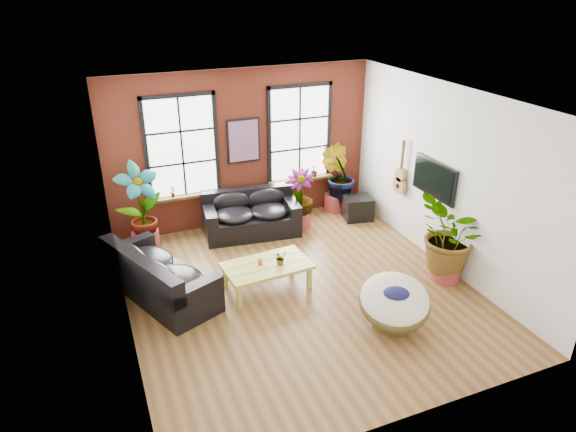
# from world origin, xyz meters

# --- Properties ---
(room) EXTENTS (6.04, 6.54, 3.54)m
(room) POSITION_xyz_m (0.00, 0.15, 1.75)
(room) COLOR brown
(room) RESTS_ON ground
(sofa_back) EXTENTS (2.16, 1.24, 0.95)m
(sofa_back) POSITION_xyz_m (-0.08, 2.59, 0.43)
(sofa_back) COLOR black
(sofa_back) RESTS_ON ground
(sofa_left) EXTENTS (1.83, 2.56, 0.93)m
(sofa_left) POSITION_xyz_m (-2.41, 0.78, 0.42)
(sofa_left) COLOR black
(sofa_left) RESTS_ON ground
(coffee_table) EXTENTS (1.61, 0.99, 0.60)m
(coffee_table) POSITION_xyz_m (-0.53, 0.32, 0.44)
(coffee_table) COLOR #ABB240
(coffee_table) RESTS_ON ground
(papasan_chair) EXTENTS (1.53, 1.53, 0.87)m
(papasan_chair) POSITION_xyz_m (1.00, -1.50, 0.45)
(papasan_chair) COLOR brown
(papasan_chair) RESTS_ON ground
(poster) EXTENTS (0.74, 0.06, 0.98)m
(poster) POSITION_xyz_m (0.00, 3.18, 1.95)
(poster) COLOR black
(poster) RESTS_ON room
(tv_wall_unit) EXTENTS (0.13, 1.86, 1.20)m
(tv_wall_unit) POSITION_xyz_m (2.93, 0.60, 1.54)
(tv_wall_unit) COLOR black
(tv_wall_unit) RESTS_ON room
(media_box) EXTENTS (0.74, 0.66, 0.54)m
(media_box) POSITION_xyz_m (2.48, 2.32, 0.27)
(media_box) COLOR black
(media_box) RESTS_ON ground
(pot_back_left) EXTENTS (0.65, 0.65, 0.41)m
(pot_back_left) POSITION_xyz_m (-2.36, 2.70, 0.21)
(pot_back_left) COLOR maroon
(pot_back_left) RESTS_ON ground
(pot_back_right) EXTENTS (0.70, 0.70, 0.41)m
(pot_back_right) POSITION_xyz_m (2.23, 2.98, 0.20)
(pot_back_right) COLOR maroon
(pot_back_right) RESTS_ON ground
(pot_right_wall) EXTENTS (0.66, 0.66, 0.40)m
(pot_right_wall) POSITION_xyz_m (2.70, -0.66, 0.20)
(pot_right_wall) COLOR maroon
(pot_right_wall) RESTS_ON ground
(pot_mid) EXTENTS (0.59, 0.59, 0.38)m
(pot_mid) POSITION_xyz_m (1.03, 2.44, 0.19)
(pot_mid) COLOR maroon
(pot_mid) RESTS_ON ground
(floor_plant_back_left) EXTENTS (1.08, 0.90, 1.76)m
(floor_plant_back_left) POSITION_xyz_m (-2.38, 2.66, 1.03)
(floor_plant_back_left) COLOR #213B0F
(floor_plant_back_left) RESTS_ON ground
(floor_plant_back_right) EXTENTS (1.05, 1.03, 1.48)m
(floor_plant_back_right) POSITION_xyz_m (2.25, 2.95, 0.89)
(floor_plant_back_right) COLOR #213B0F
(floor_plant_back_right) RESTS_ON ground
(floor_plant_right_wall) EXTENTS (1.77, 1.81, 1.52)m
(floor_plant_right_wall) POSITION_xyz_m (2.70, -0.68, 0.92)
(floor_plant_right_wall) COLOR #213B0F
(floor_plant_right_wall) RESTS_ON ground
(floor_plant_mid) EXTENTS (0.95, 0.95, 1.20)m
(floor_plant_mid) POSITION_xyz_m (1.04, 2.47, 0.74)
(floor_plant_mid) COLOR #213B0F
(floor_plant_mid) RESTS_ON ground
(table_plant) EXTENTS (0.28, 0.26, 0.26)m
(table_plant) POSITION_xyz_m (-0.29, 0.25, 0.63)
(table_plant) COLOR #213B0F
(table_plant) RESTS_ON coffee_table
(sill_plant_left) EXTENTS (0.17, 0.17, 0.27)m
(sill_plant_left) POSITION_xyz_m (-1.65, 3.13, 1.04)
(sill_plant_left) COLOR #213B0F
(sill_plant_left) RESTS_ON room
(sill_plant_right) EXTENTS (0.19, 0.19, 0.27)m
(sill_plant_right) POSITION_xyz_m (1.70, 3.13, 1.04)
(sill_plant_right) COLOR #213B0F
(sill_plant_right) RESTS_ON room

